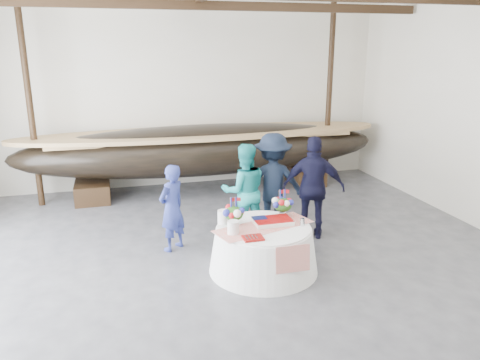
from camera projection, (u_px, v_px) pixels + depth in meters
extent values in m
cube|color=#3D3D42|center=(256.00, 295.00, 6.79)|extent=(10.00, 12.00, 0.01)
cube|color=silver|center=(186.00, 96.00, 11.71)|extent=(10.00, 0.02, 4.50)
cube|color=black|center=(198.00, 5.00, 9.30)|extent=(9.80, 0.12, 0.18)
cylinder|color=black|center=(30.00, 105.00, 9.98)|extent=(0.14, 0.14, 4.50)
cylinder|color=black|center=(329.00, 96.00, 11.78)|extent=(0.14, 0.14, 4.50)
cube|color=black|center=(93.00, 191.00, 10.84)|extent=(0.78, 1.00, 0.44)
cube|color=black|center=(305.00, 175.00, 12.20)|extent=(0.78, 1.00, 0.44)
ellipsoid|color=black|center=(205.00, 150.00, 11.29)|extent=(8.87, 1.77, 1.22)
cube|color=#9E7A4C|center=(204.00, 136.00, 11.19)|extent=(7.10, 1.16, 0.07)
cone|color=white|center=(263.00, 249.00, 7.45)|extent=(1.74, 1.74, 0.72)
cylinder|color=white|center=(264.00, 228.00, 7.35)|extent=(1.48, 1.48, 0.04)
cube|color=red|center=(264.00, 226.00, 7.34)|extent=(1.70, 0.99, 0.01)
cube|color=white|center=(272.00, 222.00, 7.45)|extent=(0.60, 0.40, 0.07)
cylinder|color=white|center=(233.00, 227.00, 7.04)|extent=(0.18, 0.18, 0.20)
cylinder|color=white|center=(223.00, 217.00, 7.46)|extent=(0.18, 0.18, 0.21)
cube|color=maroon|center=(253.00, 238.00, 6.87)|extent=(0.30, 0.24, 0.03)
cone|color=silver|center=(302.00, 222.00, 7.37)|extent=(0.09, 0.09, 0.12)
imported|color=navy|center=(172.00, 208.00, 8.11)|extent=(0.67, 0.64, 1.54)
imported|color=teal|center=(244.00, 191.00, 8.66)|extent=(0.91, 0.73, 1.78)
imported|color=black|center=(273.00, 183.00, 8.89)|extent=(1.36, 0.96, 1.93)
imported|color=black|center=(314.00, 188.00, 8.59)|extent=(1.22, 0.88, 1.93)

